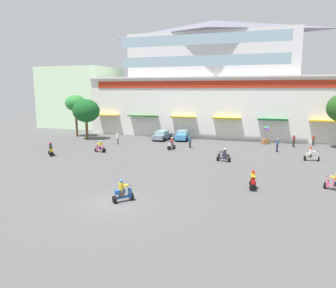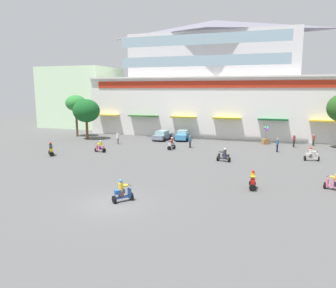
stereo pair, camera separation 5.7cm
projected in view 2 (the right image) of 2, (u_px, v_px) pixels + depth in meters
The scene contains 21 objects.
ground_plane at pixel (172, 162), 33.35m from camera, with size 128.00×128.00×0.00m, color #555554.
colonial_building at pixel (212, 85), 53.04m from camera, with size 39.62×15.08×18.54m.
flank_building_left at pixel (82, 97), 65.12m from camera, with size 13.54×11.43×11.75m.
plaza_tree_0 at pixel (76, 104), 50.38m from camera, with size 3.33×2.92×6.59m.
plaza_tree_2 at pixel (86, 111), 47.63m from camera, with size 4.16×3.59×6.05m.
parked_car_0 at pixel (162, 135), 47.48m from camera, with size 2.50×4.10×1.42m.
parked_car_1 at pixel (183, 135), 47.29m from camera, with size 2.41×4.00×1.49m.
scooter_rider_0 at pixel (335, 183), 23.79m from camera, with size 1.52×1.09×1.46m.
scooter_rider_1 at pixel (224, 156), 33.34m from camera, with size 1.49×0.82×1.47m.
scooter_rider_2 at pixel (51, 150), 36.39m from camera, with size 1.29×1.31×1.54m.
scooter_rider_3 at pixel (122, 192), 21.40m from camera, with size 1.29×1.39×1.58m.
scooter_rider_4 at pixel (172, 144), 40.06m from camera, with size 0.75×1.38×1.57m.
scooter_rider_5 at pixel (100, 147), 38.32m from camera, with size 1.40×0.73×1.47m.
scooter_rider_6 at pixel (312, 155), 33.66m from camera, with size 1.54×0.75×1.47m.
scooter_rider_7 at pixel (253, 181), 24.18m from camera, with size 0.62×1.39×1.45m.
pedestrian_0 at pixel (294, 140), 41.60m from camera, with size 0.40×0.40×1.70m.
pedestrian_1 at pixel (314, 139), 42.84m from camera, with size 0.43×0.43×1.53m.
pedestrian_2 at pixel (190, 141), 41.17m from camera, with size 0.49×0.49×1.62m.
pedestrian_3 at pixel (277, 144), 38.26m from camera, with size 0.41×0.41×1.68m.
pedestrian_4 at pixel (118, 138), 43.88m from camera, with size 0.39×0.39×1.60m.
balloon_vendor_cart at pixel (266, 137), 43.82m from camera, with size 1.08×1.02×2.48m.
Camera 2 is at (9.70, -18.07, 7.49)m, focal length 34.05 mm.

